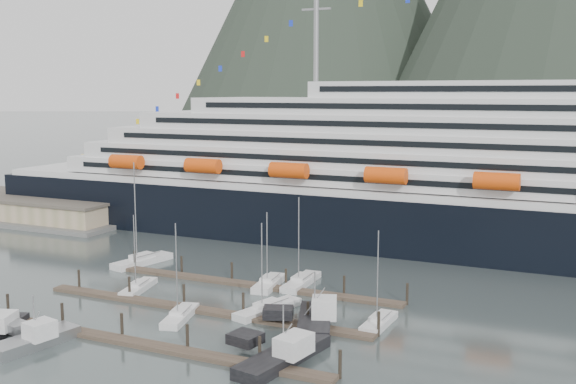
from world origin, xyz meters
name	(u,v)px	position (x,y,z in m)	size (l,w,h in m)	color
ground	(220,324)	(0.00, 0.00, 0.00)	(1600.00, 1600.00, 0.00)	#465352
cruise_ship	(526,186)	(30.03, 54.94, 12.04)	(210.00, 30.40, 50.30)	black
warehouse	(36,210)	(-72.00, 42.00, 2.25)	(46.00, 20.00, 5.80)	#595956
dock_near	(138,342)	(-4.93, -9.95, 0.31)	(48.18, 2.28, 3.20)	#3F3128
dock_mid	(200,309)	(-4.93, 3.05, 0.31)	(48.18, 2.28, 3.20)	#3F3128
dock_far	(247,284)	(-4.93, 16.05, 0.31)	(48.18, 2.28, 3.20)	#3F3128
sailboat_b	(139,288)	(-17.99, 7.40, 0.39)	(4.10, 8.97, 11.61)	silver
sailboat_c	(180,316)	(-5.51, -0.63, 0.41)	(4.38, 8.86, 12.89)	silver
sailboat_d	(268,309)	(3.33, 6.45, 0.40)	(5.50, 10.90, 12.43)	silver
sailboat_e	(142,261)	(-26.73, 19.99, 0.46)	(5.17, 11.67, 17.68)	silver
sailboat_f	(269,284)	(-1.71, 17.08, 0.41)	(3.82, 9.31, 11.74)	silver
sailboat_g	(301,282)	(2.28, 19.78, 0.42)	(2.87, 10.42, 13.80)	silver
sailboat_h	(379,323)	(18.00, 7.56, 0.40)	(2.66, 8.07, 12.44)	silver
trawler_b	(35,338)	(-15.45, -14.98, 0.85)	(8.05, 10.47, 6.49)	#939598
trawler_c	(282,354)	(11.94, -7.49, 0.89)	(9.96, 13.93, 6.89)	black
trawler_e	(313,319)	(10.82, 3.92, 0.95)	(10.17, 12.34, 7.65)	black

